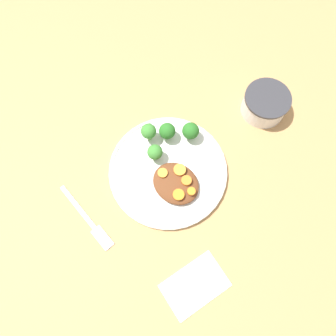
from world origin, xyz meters
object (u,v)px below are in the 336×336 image
at_px(dip_bowl, 266,103).
at_px(napkin, 195,285).
at_px(plate, 168,171).
at_px(fork, 90,222).

height_order(dip_bowl, napkin, dip_bowl).
relative_size(plate, napkin, 1.81).
height_order(plate, fork, plate).
xyz_separation_m(plate, dip_bowl, (-0.28, 0.08, 0.02)).
relative_size(plate, fork, 1.50).
bearing_deg(fork, napkin, 18.96).
bearing_deg(dip_bowl, napkin, 15.73).
distance_m(fork, napkin, 0.26).
distance_m(plate, dip_bowl, 0.29).
distance_m(dip_bowl, fork, 0.50).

